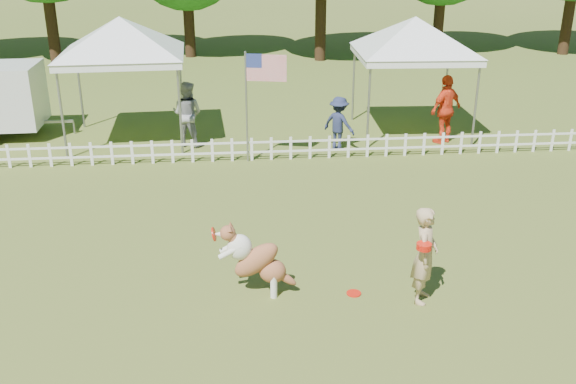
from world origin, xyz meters
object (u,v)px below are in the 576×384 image
object	(u,v)px
dog	(257,260)
flag_pole	(247,108)
frisbee_on_turf	(354,293)
spectator_b	(339,123)
spectator_c	(446,109)
spectator_a	(187,114)
canopy_tent_left	(125,81)
canopy_tent_right	(412,78)
handler	(425,255)

from	to	relation	value
dog	flag_pole	size ratio (longest dim) A/B	0.44
frisbee_on_turf	spectator_b	distance (m)	7.59
frisbee_on_turf	spectator_c	size ratio (longest dim) A/B	0.12
flag_pole	spectator_c	distance (m)	5.60
frisbee_on_turf	spectator_a	xyz separation A→B (m)	(-3.02, 8.22, 0.87)
spectator_a	canopy_tent_left	bearing A→B (deg)	-1.26
canopy_tent_right	spectator_a	size ratio (longest dim) A/B	1.83
spectator_b	canopy_tent_left	bearing A→B (deg)	28.41
dog	flag_pole	distance (m)	6.60
canopy_tent_left	canopy_tent_right	bearing A→B (deg)	-3.28
flag_pole	handler	bearing A→B (deg)	-57.24
canopy_tent_left	spectator_c	bearing A→B (deg)	-10.14
dog	spectator_a	world-z (taller)	spectator_a
frisbee_on_turf	spectator_c	world-z (taller)	spectator_c
canopy_tent_left	spectator_b	xyz separation A→B (m)	(5.71, -1.43, -0.94)
frisbee_on_turf	handler	bearing A→B (deg)	-14.57
canopy_tent_right	spectator_c	distance (m)	1.44
frisbee_on_turf	canopy_tent_right	bearing A→B (deg)	69.54
handler	spectator_c	bearing A→B (deg)	4.39
canopy_tent_left	flag_pole	distance (m)	3.93
dog	canopy_tent_right	xyz separation A→B (m)	(4.84, 8.70, 1.01)
flag_pole	canopy_tent_left	bearing A→B (deg)	158.81
spectator_b	spectator_c	xyz separation A→B (m)	(3.01, 0.31, 0.23)
canopy_tent_right	spectator_c	bearing A→B (deg)	-53.11
spectator_c	dog	bearing A→B (deg)	22.30
handler	flag_pole	bearing A→B (deg)	44.32
frisbee_on_turf	canopy_tent_right	distance (m)	9.59
canopy_tent_left	dog	bearing A→B (deg)	-72.96
canopy_tent_right	flag_pole	xyz separation A→B (m)	(-4.76, -2.15, -0.22)
spectator_b	spectator_c	world-z (taller)	spectator_c
dog	spectator_b	xyz separation A→B (m)	(2.54, 7.34, 0.11)
frisbee_on_turf	flag_pole	size ratio (longest dim) A/B	0.08
dog	spectator_a	xyz separation A→B (m)	(-1.49, 8.06, 0.27)
handler	spectator_b	xyz separation A→B (m)	(-0.02, 7.76, -0.07)
handler	flag_pole	xyz separation A→B (m)	(-2.49, 6.98, 0.61)
frisbee_on_turf	spectator_a	bearing A→B (deg)	110.17
canopy_tent_right	spectator_a	xyz separation A→B (m)	(-6.32, -0.64, -0.73)
spectator_b	spectator_c	distance (m)	3.03
handler	canopy_tent_right	xyz separation A→B (m)	(2.28, 9.13, 0.83)
spectator_c	handler	bearing A→B (deg)	37.96
canopy_tent_left	flag_pole	bearing A→B (deg)	-37.14
spectator_a	spectator_b	bearing A→B (deg)	-168.66
canopy_tent_left	canopy_tent_right	distance (m)	8.00
dog	spectator_a	size ratio (longest dim) A/B	0.69
dog	spectator_b	size ratio (longest dim) A/B	0.85
dog	spectator_b	distance (m)	7.77
canopy_tent_right	spectator_a	bearing A→B (deg)	-171.30
flag_pole	spectator_b	bearing A→B (deg)	30.72
canopy_tent_left	spectator_a	size ratio (longest dim) A/B	1.87
handler	spectator_b	size ratio (longest dim) A/B	1.10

